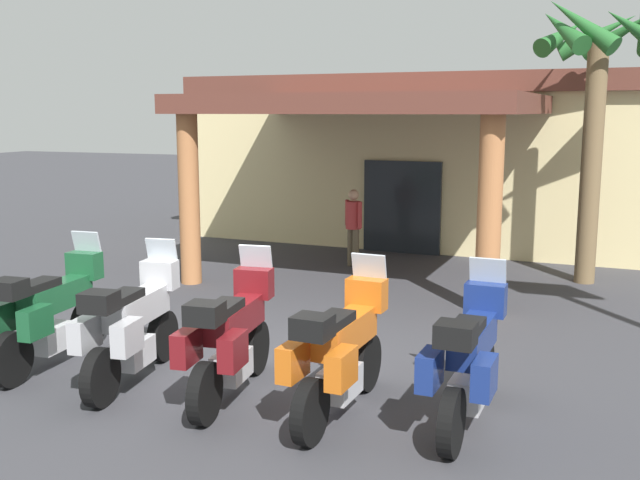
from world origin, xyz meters
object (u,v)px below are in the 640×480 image
(motorcycle_silver, at_px, (132,326))
(motorcycle_maroon, at_px, (231,338))
(motel_building, at_px, (433,155))
(motorcycle_green, at_px, (49,313))
(pedestrian, at_px, (353,223))
(palm_tree_near_portico, at_px, (597,74))
(motorcycle_orange, at_px, (340,353))
(motorcycle_blue, at_px, (469,360))

(motorcycle_silver, bearing_deg, motorcycle_maroon, -97.30)
(motel_building, xyz_separation_m, motorcycle_green, (-2.31, -11.72, -1.39))
(pedestrian, height_order, palm_tree_near_portico, palm_tree_near_portico)
(motorcycle_green, distance_m, motorcycle_silver, 1.32)
(motel_building, relative_size, pedestrian, 7.17)
(motel_building, height_order, motorcycle_orange, motel_building)
(motorcycle_orange, bearing_deg, motorcycle_maroon, 91.01)
(motorcycle_orange, bearing_deg, palm_tree_near_portico, -13.75)
(motorcycle_maroon, relative_size, palm_tree_near_portico, 0.42)
(motorcycle_orange, relative_size, motorcycle_blue, 1.00)
(motorcycle_maroon, height_order, motorcycle_blue, same)
(motorcycle_silver, xyz_separation_m, pedestrian, (0.35, 7.28, 0.23))
(motorcycle_orange, height_order, motorcycle_blue, same)
(motel_building, bearing_deg, motorcycle_blue, -73.63)
(motorcycle_silver, distance_m, motorcycle_blue, 3.94)
(motorcycle_silver, relative_size, palm_tree_near_portico, 0.42)
(motel_building, distance_m, pedestrian, 4.75)
(motel_building, distance_m, motorcycle_blue, 12.09)
(motel_building, bearing_deg, palm_tree_near_portico, -46.02)
(motorcycle_orange, bearing_deg, pedestrian, 20.38)
(motorcycle_silver, xyz_separation_m, motorcycle_blue, (3.94, 0.19, 0.00))
(motorcycle_blue, bearing_deg, motorcycle_orange, 102.49)
(motorcycle_orange, xyz_separation_m, motorcycle_blue, (1.31, 0.24, 0.00))
(motorcycle_maroon, bearing_deg, palm_tree_near_portico, -31.81)
(motorcycle_maroon, bearing_deg, motorcycle_green, 81.32)
(motorcycle_blue, bearing_deg, palm_tree_near_portico, -5.43)
(motorcycle_blue, xyz_separation_m, palm_tree_near_portico, (0.97, 7.27, 3.17))
(motorcycle_orange, distance_m, palm_tree_near_portico, 8.47)
(motorcycle_blue, distance_m, pedestrian, 7.95)
(palm_tree_near_portico, bearing_deg, motel_building, 131.76)
(motorcycle_silver, height_order, palm_tree_near_portico, palm_tree_near_portico)
(motorcycle_silver, xyz_separation_m, palm_tree_near_portico, (4.91, 7.46, 3.17))
(motorcycle_blue, distance_m, palm_tree_near_portico, 7.99)
(motel_building, xyz_separation_m, palm_tree_near_portico, (3.91, -4.38, 1.77))
(motorcycle_maroon, distance_m, pedestrian, 7.35)
(motel_building, relative_size, motorcycle_blue, 5.23)
(motorcycle_green, distance_m, palm_tree_near_portico, 10.13)
(motorcycle_green, height_order, motorcycle_blue, same)
(motel_building, height_order, motorcycle_silver, motel_building)
(motorcycle_silver, relative_size, pedestrian, 1.37)
(motorcycle_green, distance_m, motorcycle_maroon, 2.63)
(motel_building, height_order, pedestrian, motel_building)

